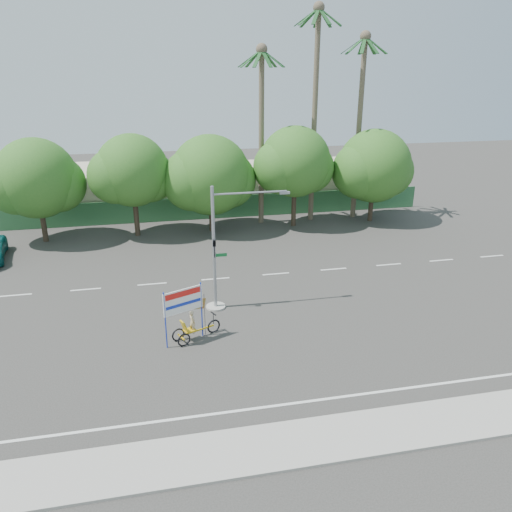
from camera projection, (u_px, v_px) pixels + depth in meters
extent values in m
plane|color=#33302D|center=(275.00, 338.00, 25.10)|extent=(120.00, 120.00, 0.00)
cube|color=gray|center=(324.00, 439.00, 18.23)|extent=(50.00, 2.40, 0.12)
cube|color=#336B3D|center=(218.00, 207.00, 44.40)|extent=(38.00, 0.08, 2.00)
cube|color=beige|center=(104.00, 190.00, 46.25)|extent=(12.00, 8.00, 4.00)
cube|color=beige|center=(291.00, 183.00, 49.74)|extent=(14.00, 8.00, 3.60)
cylinder|color=#473828|center=(43.00, 220.00, 38.27)|extent=(0.40, 0.40, 3.52)
sphere|color=#194E17|center=(36.00, 178.00, 37.12)|extent=(6.00, 6.00, 6.00)
sphere|color=#194E17|center=(57.00, 184.00, 37.85)|extent=(4.32, 4.32, 4.32)
sphere|color=#194E17|center=(17.00, 184.00, 36.75)|extent=(4.56, 4.56, 4.56)
cylinder|color=#473828|center=(136.00, 213.00, 39.56)|extent=(0.40, 0.40, 3.74)
sphere|color=#194E17|center=(132.00, 170.00, 38.34)|extent=(5.60, 5.60, 5.60)
sphere|color=#194E17|center=(149.00, 177.00, 39.06)|extent=(4.03, 4.03, 4.03)
sphere|color=#194E17|center=(116.00, 176.00, 37.99)|extent=(4.26, 4.26, 4.26)
cylinder|color=#473828|center=(211.00, 211.00, 40.77)|extent=(0.40, 0.40, 3.30)
sphere|color=#194E17|center=(210.00, 175.00, 39.70)|extent=(6.40, 6.40, 6.40)
sphere|color=#194E17|center=(228.00, 180.00, 40.43)|extent=(4.61, 4.61, 4.61)
sphere|color=#194E17|center=(192.00, 180.00, 39.30)|extent=(4.86, 4.86, 4.86)
cylinder|color=#473828|center=(294.00, 204.00, 42.00)|extent=(0.40, 0.40, 3.87)
sphere|color=#194E17|center=(295.00, 162.00, 40.74)|extent=(5.80, 5.80, 5.80)
sphere|color=#194E17|center=(309.00, 168.00, 41.48)|extent=(4.18, 4.18, 4.18)
sphere|color=#194E17|center=(280.00, 167.00, 40.39)|extent=(4.41, 4.41, 4.41)
cylinder|color=#473828|center=(371.00, 202.00, 43.41)|extent=(0.40, 0.40, 3.43)
sphere|color=#194E17|center=(374.00, 166.00, 42.29)|extent=(6.20, 6.20, 6.20)
sphere|color=#194E17|center=(387.00, 171.00, 43.02)|extent=(4.46, 4.46, 4.46)
sphere|color=#194E17|center=(360.00, 171.00, 41.91)|extent=(4.71, 4.71, 4.71)
cylinder|color=#70604C|center=(314.00, 121.00, 41.40)|extent=(0.44, 0.44, 17.00)
sphere|color=#70604C|center=(319.00, 7.00, 38.35)|extent=(0.90, 0.90, 0.90)
cube|color=#1C4C21|center=(330.00, 17.00, 38.76)|extent=(1.91, 0.28, 1.36)
cube|color=#1C4C21|center=(325.00, 18.00, 39.28)|extent=(1.65, 1.44, 1.36)
cube|color=#1C4C21|center=(317.00, 18.00, 39.46)|extent=(0.61, 1.93, 1.36)
cube|color=#1C4C21|center=(310.00, 18.00, 39.24)|extent=(1.20, 1.80, 1.36)
cube|color=#1C4C21|center=(306.00, 17.00, 38.71)|extent=(1.89, 0.92, 1.36)
cube|color=#1C4C21|center=(309.00, 16.00, 38.12)|extent=(1.89, 0.92, 1.36)
cube|color=#1C4C21|center=(316.00, 16.00, 37.75)|extent=(1.20, 1.80, 1.36)
cube|color=#1C4C21|center=(324.00, 16.00, 37.77)|extent=(0.61, 1.93, 1.36)
cube|color=#1C4C21|center=(330.00, 16.00, 38.17)|extent=(1.65, 1.44, 1.36)
cylinder|color=#70604C|center=(359.00, 132.00, 42.51)|extent=(0.44, 0.44, 15.00)
sphere|color=#70604C|center=(366.00, 36.00, 39.82)|extent=(0.90, 0.90, 0.90)
cube|color=#1C4C21|center=(376.00, 45.00, 40.24)|extent=(1.91, 0.28, 1.36)
cube|color=#1C4C21|center=(370.00, 45.00, 40.75)|extent=(1.65, 1.44, 1.36)
cube|color=#1C4C21|center=(362.00, 46.00, 40.94)|extent=(0.61, 1.93, 1.36)
cube|color=#1C4C21|center=(355.00, 45.00, 40.72)|extent=(1.20, 1.80, 1.36)
cube|color=#1C4C21|center=(353.00, 45.00, 40.19)|extent=(1.89, 0.92, 1.36)
cube|color=#1C4C21|center=(356.00, 45.00, 39.60)|extent=(1.89, 0.92, 1.36)
cube|color=#1C4C21|center=(363.00, 45.00, 39.23)|extent=(1.20, 1.80, 1.36)
cube|color=#1C4C21|center=(372.00, 45.00, 39.24)|extent=(0.61, 1.93, 1.36)
cube|color=#1C4C21|center=(376.00, 45.00, 39.64)|extent=(1.65, 1.44, 1.36)
cylinder|color=#70604C|center=(261.00, 141.00, 41.08)|extent=(0.44, 0.44, 14.00)
sphere|color=#70604C|center=(262.00, 49.00, 38.57)|extent=(0.90, 0.90, 0.90)
cube|color=#1C4C21|center=(273.00, 58.00, 38.99)|extent=(1.91, 0.28, 1.36)
cube|color=#1C4C21|center=(269.00, 58.00, 39.50)|extent=(1.65, 1.44, 1.36)
cube|color=#1C4C21|center=(261.00, 58.00, 39.69)|extent=(0.61, 1.93, 1.36)
cube|color=#1C4C21|center=(254.00, 58.00, 39.46)|extent=(1.20, 1.80, 1.36)
cube|color=#1C4C21|center=(250.00, 58.00, 38.93)|extent=(1.89, 0.92, 1.36)
cube|color=#1C4C21|center=(251.00, 58.00, 38.34)|extent=(1.89, 0.92, 1.36)
cube|color=#1C4C21|center=(258.00, 58.00, 37.97)|extent=(1.20, 1.80, 1.36)
cube|color=#1C4C21|center=(266.00, 58.00, 37.99)|extent=(0.61, 1.93, 1.36)
cube|color=#1C4C21|center=(272.00, 58.00, 38.39)|extent=(1.65, 1.44, 1.36)
cylinder|color=gray|center=(216.00, 306.00, 28.27)|extent=(1.10, 1.10, 0.10)
cylinder|color=gray|center=(214.00, 250.00, 27.03)|extent=(0.18, 0.18, 7.00)
cylinder|color=gray|center=(250.00, 193.00, 26.32)|extent=(4.00, 0.10, 0.10)
cube|color=gray|center=(285.00, 193.00, 26.71)|extent=(0.55, 0.20, 0.12)
imported|color=black|center=(214.00, 249.00, 26.79)|extent=(0.16, 0.20, 1.00)
cube|color=#14662D|center=(221.00, 255.00, 27.22)|extent=(0.70, 0.04, 0.18)
torus|color=black|center=(214.00, 326.00, 25.57)|extent=(0.72, 0.38, 0.74)
torus|color=black|center=(178.00, 335.00, 24.80)|extent=(0.67, 0.35, 0.69)
torus|color=black|center=(184.00, 340.00, 24.33)|extent=(0.67, 0.35, 0.69)
cube|color=gold|center=(198.00, 330.00, 25.04)|extent=(1.74, 0.81, 0.07)
cube|color=gold|center=(181.00, 337.00, 24.56)|extent=(0.32, 0.63, 0.05)
cube|color=gold|center=(190.00, 330.00, 24.74)|extent=(0.69, 0.64, 0.07)
cube|color=gold|center=(184.00, 326.00, 24.47)|extent=(0.41, 0.52, 0.59)
cylinder|color=black|center=(213.00, 319.00, 25.41)|extent=(0.04, 0.04, 0.60)
cube|color=black|center=(213.00, 313.00, 25.30)|extent=(0.24, 0.47, 0.04)
imported|color=#CCB284|center=(192.00, 322.00, 24.68)|extent=(0.43, 0.51, 1.19)
cylinder|color=#1830BA|center=(165.00, 321.00, 23.73)|extent=(0.08, 0.08, 2.96)
cylinder|color=#1830BA|center=(202.00, 310.00, 24.80)|extent=(0.08, 0.08, 2.96)
cube|color=white|center=(183.00, 301.00, 23.99)|extent=(1.93, 0.89, 1.21)
cube|color=red|center=(183.00, 294.00, 23.82)|extent=(1.72, 0.76, 0.29)
cube|color=#1830BA|center=(184.00, 304.00, 24.02)|extent=(1.72, 0.76, 0.15)
cylinder|color=black|center=(205.00, 315.00, 25.00)|extent=(0.03, 0.03, 2.31)
cube|color=red|center=(197.00, 304.00, 24.54)|extent=(0.90, 0.41, 0.72)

